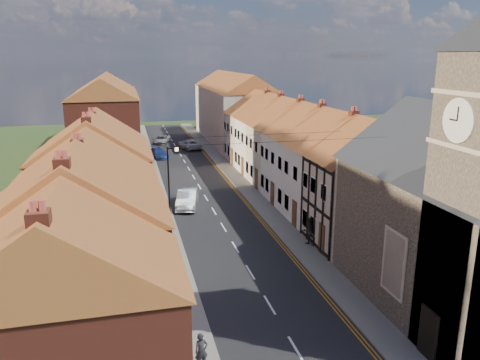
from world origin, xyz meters
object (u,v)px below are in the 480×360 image
at_px(lamppost, 170,180).
at_px(car_distant, 162,139).
at_px(car_far, 158,153).
at_px(pedestrian_left, 201,351).
at_px(church, 469,202).
at_px(car_mid, 187,198).
at_px(pedestrian_left_b, 173,259).
at_px(car_distant_b, 189,144).
at_px(pedestrian_right, 309,230).

relative_size(lamppost, car_distant, 1.41).
xyz_separation_m(lamppost, car_far, (0.81, 25.01, -2.92)).
bearing_deg(pedestrian_left, church, -1.32).
distance_m(car_mid, car_distant, 31.75).
height_order(lamppost, pedestrian_left_b, lamppost).
bearing_deg(church, pedestrian_left_b, 151.67).
bearing_deg(pedestrian_left_b, car_mid, 67.65).
bearing_deg(car_far, pedestrian_left, -105.26).
bearing_deg(car_distant_b, pedestrian_left_b, 67.62).
distance_m(car_distant, pedestrian_left_b, 44.76).
bearing_deg(pedestrian_left_b, lamppost, 74.03).
bearing_deg(pedestrian_left_b, pedestrian_right, 2.72).
height_order(car_distant_b, pedestrian_left_b, pedestrian_left_b).
distance_m(church, car_far, 43.80).
xyz_separation_m(car_mid, pedestrian_right, (7.13, -10.52, 0.28)).
bearing_deg(car_far, car_mid, -100.86).
bearing_deg(car_distant_b, lamppost, 66.30).
height_order(car_mid, car_far, car_mid).
xyz_separation_m(church, pedestrian_left, (-13.72, -1.68, -4.98)).
bearing_deg(car_distant, pedestrian_left, -77.25).
xyz_separation_m(lamppost, car_mid, (1.78, 3.76, -2.76)).
xyz_separation_m(car_distant, pedestrian_left, (-2.64, -53.86, 0.31)).
bearing_deg(pedestrian_left_b, pedestrian_left, -99.93).
bearing_deg(church, car_mid, 119.14).
relative_size(car_distant, pedestrian_left, 2.72).
height_order(car_mid, pedestrian_left, pedestrian_left).
bearing_deg(car_far, car_distant_b, 33.06).
height_order(church, pedestrian_left, church).
relative_size(car_far, pedestrian_left_b, 2.36).
xyz_separation_m(church, car_mid, (-11.39, 20.43, -5.09)).
xyz_separation_m(car_far, pedestrian_left_b, (-1.57, -34.18, 0.40)).
bearing_deg(pedestrian_right, car_mid, -61.49).
relative_size(car_mid, pedestrian_left_b, 2.62).
relative_size(pedestrian_right, pedestrian_left_b, 1.05).
bearing_deg(car_far, pedestrian_left_b, -106.09).
distance_m(car_mid, car_distant_b, 26.51).
relative_size(lamppost, car_mid, 1.26).
xyz_separation_m(church, pedestrian_left_b, (-13.93, 7.51, -4.85)).
bearing_deg(pedestrian_left, car_distant_b, 74.52).
relative_size(church, car_mid, 3.20).
relative_size(church, pedestrian_right, 8.03).
relative_size(car_far, pedestrian_right, 2.26).
height_order(pedestrian_right, car_distant_b, pedestrian_right).
xyz_separation_m(car_mid, car_distant_b, (3.76, 26.24, -0.10)).
distance_m(car_mid, pedestrian_right, 12.71).
bearing_deg(pedestrian_right, lamppost, -42.82).
bearing_deg(car_mid, pedestrian_left_b, -88.65).
bearing_deg(car_distant_b, pedestrian_right, 82.00).
distance_m(lamppost, car_mid, 4.99).
bearing_deg(car_distant, car_distant_b, -42.37).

